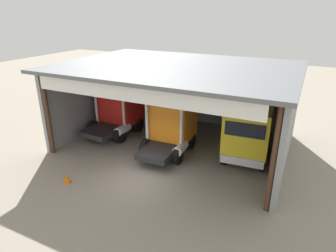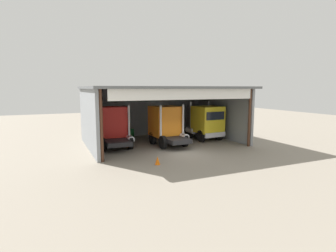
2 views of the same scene
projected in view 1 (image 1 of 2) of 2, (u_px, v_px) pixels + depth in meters
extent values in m
plane|color=gray|center=(141.00, 178.00, 15.30)|extent=(80.00, 80.00, 0.00)
cube|color=gray|center=(203.00, 90.00, 22.19)|extent=(13.19, 0.24, 5.01)
cube|color=gray|center=(94.00, 95.00, 20.97)|extent=(0.24, 9.37, 5.01)
cube|color=gray|center=(290.00, 124.00, 15.59)|extent=(0.24, 9.37, 5.01)
cube|color=slate|center=(176.00, 67.00, 17.04)|extent=(13.79, 10.03, 0.20)
cylinder|color=#4C2D1E|center=(48.00, 114.00, 17.09)|extent=(0.24, 0.24, 5.01)
cylinder|color=#4C2D1E|center=(274.00, 160.00, 11.91)|extent=(0.24, 0.24, 5.01)
cube|color=white|center=(134.00, 93.00, 13.36)|extent=(11.87, 0.12, 0.90)
cube|color=red|center=(120.00, 103.00, 20.46)|extent=(2.68, 2.19, 2.70)
cube|color=black|center=(129.00, 93.00, 21.15)|extent=(2.20, 0.16, 0.81)
cube|color=silver|center=(130.00, 117.00, 21.88)|extent=(2.47, 0.27, 0.44)
cube|color=#232326|center=(106.00, 129.00, 19.61)|extent=(2.08, 3.15, 0.36)
cylinder|color=silver|center=(96.00, 105.00, 20.02)|extent=(0.18, 0.18, 3.09)
cylinder|color=silver|center=(124.00, 111.00, 18.99)|extent=(0.18, 0.18, 3.09)
cylinder|color=silver|center=(123.00, 129.00, 19.29)|extent=(0.61, 1.22, 0.56)
cylinder|color=black|center=(113.00, 119.00, 21.90)|extent=(0.35, 1.11, 1.10)
cylinder|color=black|center=(138.00, 125.00, 20.88)|extent=(0.35, 1.11, 1.10)
cylinder|color=black|center=(94.00, 129.00, 20.18)|extent=(0.35, 1.11, 1.10)
cylinder|color=black|center=(120.00, 135.00, 19.16)|extent=(0.35, 1.11, 1.10)
cube|color=orange|center=(173.00, 117.00, 17.79)|extent=(2.50, 2.54, 2.65)
cube|color=black|center=(180.00, 104.00, 18.67)|extent=(2.04, 0.15, 0.79)
cube|color=silver|center=(180.00, 131.00, 19.40)|extent=(2.28, 0.26, 0.44)
cube|color=#232326|center=(161.00, 149.00, 16.84)|extent=(1.93, 3.20, 0.36)
cylinder|color=silver|center=(147.00, 122.00, 17.03)|extent=(0.18, 0.18, 3.09)
cylinder|color=silver|center=(181.00, 127.00, 16.23)|extent=(0.18, 0.18, 3.09)
cylinder|color=silver|center=(181.00, 148.00, 16.65)|extent=(0.61, 1.22, 0.56)
cylinder|color=black|center=(161.00, 135.00, 19.17)|extent=(0.35, 1.13, 1.12)
cylinder|color=black|center=(191.00, 140.00, 18.40)|extent=(0.35, 1.13, 1.12)
cylinder|color=black|center=(145.00, 148.00, 17.30)|extent=(0.35, 1.13, 1.12)
cylinder|color=black|center=(178.00, 155.00, 16.52)|extent=(0.35, 1.13, 1.12)
cube|color=yellow|center=(247.00, 130.00, 16.01)|extent=(2.57, 2.56, 2.51)
cube|color=black|center=(245.00, 130.00, 14.80)|extent=(2.04, 0.21, 0.75)
cube|color=silver|center=(241.00, 162.00, 15.44)|extent=(2.29, 0.33, 0.44)
cube|color=#232326|center=(249.00, 140.00, 17.92)|extent=(2.02, 3.10, 0.36)
cylinder|color=silver|center=(270.00, 123.00, 16.77)|extent=(0.18, 0.18, 3.16)
cylinder|color=silver|center=(232.00, 118.00, 17.52)|extent=(0.18, 0.18, 3.16)
cylinder|color=silver|center=(230.00, 138.00, 17.99)|extent=(0.65, 1.24, 0.56)
cylinder|color=black|center=(263.00, 161.00, 15.80)|extent=(0.38, 1.16, 1.14)
cylinder|color=black|center=(225.00, 155.00, 16.52)|extent=(0.38, 1.16, 1.14)
cylinder|color=black|center=(266.00, 146.00, 17.62)|extent=(0.38, 1.16, 1.14)
cylinder|color=black|center=(231.00, 140.00, 18.35)|extent=(0.38, 1.16, 1.14)
cylinder|color=#197233|center=(174.00, 116.00, 22.82)|extent=(0.58, 0.58, 0.94)
cube|color=#1E59A5|center=(229.00, 126.00, 20.79)|extent=(0.90, 0.60, 1.00)
cone|color=orange|center=(67.00, 178.00, 14.77)|extent=(0.36, 0.36, 0.56)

